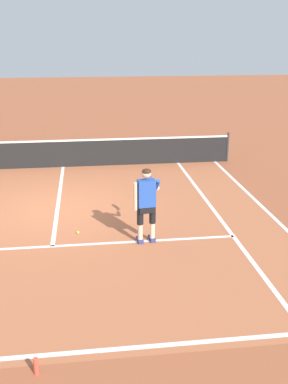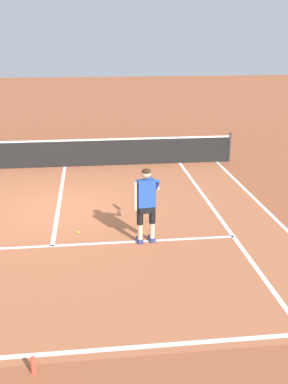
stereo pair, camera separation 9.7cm
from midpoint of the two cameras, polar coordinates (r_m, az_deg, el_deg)
name	(u,v)px [view 2 (the right image)]	position (r m, az deg, el deg)	size (l,w,h in m)	color
ground_plane	(58,209)	(12.41, -10.45, -2.04)	(80.00, 80.00, 0.00)	#9E5133
court_inner_surface	(56,222)	(11.55, -10.69, -3.68)	(10.98, 10.44, 0.00)	#B2603D
line_baseline	(35,355)	(7.20, -13.09, -19.24)	(10.98, 0.10, 0.01)	white
line_service	(52,246)	(10.30, -11.13, -6.62)	(8.23, 0.10, 0.01)	white
line_centre_service	(60,197)	(13.25, -10.25, -0.64)	(0.10, 6.40, 0.01)	white
line_singles_right	(217,214)	(11.97, 9.37, -2.77)	(0.10, 10.04, 0.01)	white
line_doubles_right	(268,212)	(12.41, 15.49, -2.42)	(0.10, 10.04, 0.01)	white
tennis_net	(64,153)	(16.17, -9.79, 4.83)	(11.96, 0.08, 1.07)	#333338
tennis_player	(146,200)	(9.94, 0.56, -1.03)	(0.61, 1.17, 1.71)	navy
tennis_ball_near_feet	(78,232)	(10.80, -7.99, -5.01)	(0.07, 0.07, 0.07)	#CCE02D
water_bottle	(33,365)	(6.83, -13.28, -20.36)	(0.07, 0.07, 0.26)	#E04C38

